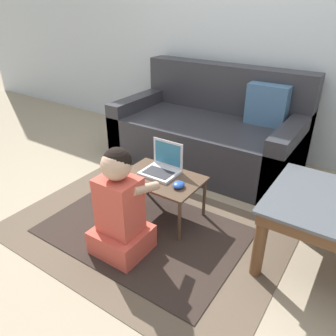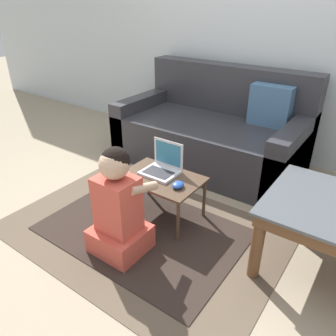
% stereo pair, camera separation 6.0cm
% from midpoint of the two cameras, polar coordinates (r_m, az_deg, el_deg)
% --- Properties ---
extents(ground_plane, '(16.00, 16.00, 0.00)m').
position_cam_midpoint_polar(ground_plane, '(2.39, -1.57, -10.29)').
color(ground_plane, gray).
extents(wall_back, '(9.00, 0.06, 2.50)m').
position_cam_midpoint_polar(wall_back, '(3.40, 17.09, 22.87)').
color(wall_back, silver).
rests_on(wall_back, ground_plane).
extents(area_rug, '(1.88, 1.28, 0.01)m').
position_cam_midpoint_polar(area_rug, '(2.36, -3.73, -10.77)').
color(area_rug, brown).
rests_on(area_rug, ground_plane).
extents(couch, '(1.72, 0.95, 0.89)m').
position_cam_midpoint_polar(couch, '(3.23, 8.44, 6.20)').
color(couch, '#2D2D33').
rests_on(couch, ground_plane).
extents(laptop_desk, '(0.58, 0.39, 0.33)m').
position_cam_midpoint_polar(laptop_desk, '(2.35, -0.46, -2.38)').
color(laptop_desk, '#4C3828').
rests_on(laptop_desk, ground_plane).
extents(laptop, '(0.25, 0.22, 0.22)m').
position_cam_midpoint_polar(laptop, '(2.37, -0.34, 0.01)').
color(laptop, silver).
rests_on(laptop, laptop_desk).
extents(computer_mouse, '(0.08, 0.09, 0.04)m').
position_cam_midpoint_polar(computer_mouse, '(2.20, 2.53, -2.96)').
color(computer_mouse, '#234CB2').
rests_on(computer_mouse, laptop_desk).
extents(person_seated, '(0.33, 0.39, 0.73)m').
position_cam_midpoint_polar(person_seated, '(2.04, -7.79, -6.98)').
color(person_seated, '#CC4C3D').
rests_on(person_seated, ground_plane).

